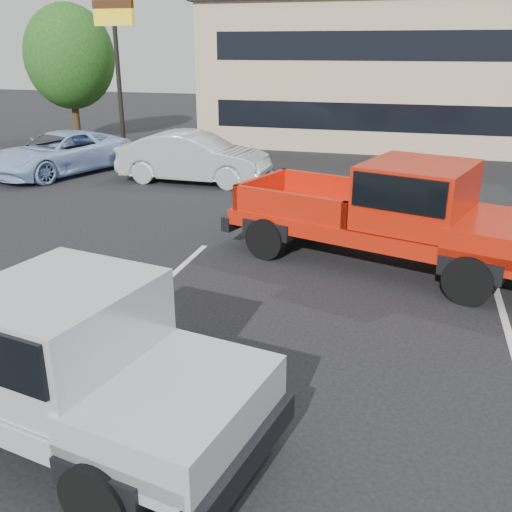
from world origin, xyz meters
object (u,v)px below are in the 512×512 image
object	(u,v)px
silver_pickup	(48,350)
silver_sedan	(194,157)
tree_left	(70,57)
motel_sign	(115,33)
blue_suv	(60,153)
red_pickup	(405,211)

from	to	relation	value
silver_pickup	silver_sedan	world-z (taller)	silver_pickup
tree_left	silver_pickup	world-z (taller)	tree_left
motel_sign	blue_suv	distance (m)	5.37
motel_sign	red_pickup	distance (m)	15.22
red_pickup	blue_suv	distance (m)	13.21
tree_left	motel_sign	bearing A→B (deg)	-36.87
tree_left	silver_pickup	xyz separation A→B (m)	(11.65, -19.06, -2.68)
blue_suv	silver_sedan	bearing A→B (deg)	18.96
red_pickup	silver_sedan	distance (m)	9.11
silver_pickup	silver_sedan	bearing A→B (deg)	114.99
silver_sedan	blue_suv	xyz separation A→B (m)	(-4.94, -0.03, -0.09)
tree_left	silver_pickup	bearing A→B (deg)	-58.55
motel_sign	red_pickup	xyz separation A→B (m)	(11.26, -9.63, -3.49)
motel_sign	silver_pickup	distance (m)	18.15
red_pickup	blue_suv	xyz separation A→B (m)	(-11.75, 6.01, -0.45)
silver_pickup	blue_suv	size ratio (longest dim) A/B	1.16
red_pickup	blue_suv	size ratio (longest dim) A/B	1.33
red_pickup	motel_sign	bearing A→B (deg)	156.90
tree_left	silver_sedan	xyz separation A→B (m)	(8.45, -6.59, -2.93)
red_pickup	silver_sedan	size ratio (longest dim) A/B	1.40
motel_sign	red_pickup	bearing A→B (deg)	-40.55
motel_sign	silver_sedan	xyz separation A→B (m)	(4.45, -3.59, -3.85)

